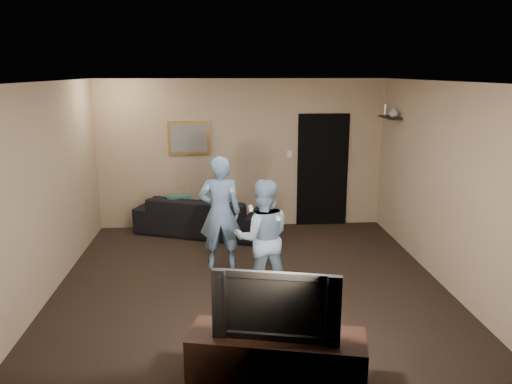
{
  "coord_description": "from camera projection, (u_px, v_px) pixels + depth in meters",
  "views": [
    {
      "loc": [
        -0.37,
        -6.15,
        2.73
      ],
      "look_at": [
        0.1,
        0.3,
        1.15
      ],
      "focal_mm": 35.0,
      "sensor_mm": 36.0,
      "label": 1
    }
  ],
  "objects": [
    {
      "name": "shelf_vase",
      "position": [
        394.0,
        112.0,
        7.89
      ],
      "size": [
        0.19,
        0.19,
        0.16
      ],
      "primitive_type": "imported",
      "rotation": [
        0.0,
        0.0,
        -0.32
      ],
      "color": "#B2B1B7",
      "rests_on": "wall_shelf"
    },
    {
      "name": "painting_canvas",
      "position": [
        189.0,
        138.0,
        8.56
      ],
      "size": [
        0.62,
        0.01,
        0.47
      ],
      "primitive_type": "cube",
      "color": "slate",
      "rests_on": "painting_frame"
    },
    {
      "name": "doorway",
      "position": [
        323.0,
        170.0,
        8.89
      ],
      "size": [
        0.9,
        0.06,
        2.0
      ],
      "primitive_type": "cube",
      "color": "black",
      "rests_on": "ground"
    },
    {
      "name": "wall_right",
      "position": [
        441.0,
        183.0,
        6.5
      ],
      "size": [
        0.04,
        5.0,
        2.6
      ],
      "primitive_type": "cube",
      "color": "tan",
      "rests_on": "ground"
    },
    {
      "name": "sofa",
      "position": [
        203.0,
        215.0,
        8.53
      ],
      "size": [
        2.39,
        1.59,
        0.65
      ],
      "primitive_type": "imported",
      "rotation": [
        0.0,
        0.0,
        2.78
      ],
      "color": "black",
      "rests_on": "ground"
    },
    {
      "name": "wall_front",
      "position": [
        270.0,
        258.0,
        3.9
      ],
      "size": [
        5.0,
        0.04,
        2.6
      ],
      "primitive_type": "cube",
      "color": "tan",
      "rests_on": "ground"
    },
    {
      "name": "tv_console",
      "position": [
        276.0,
        363.0,
        4.35
      ],
      "size": [
        1.59,
        0.81,
        0.54
      ],
      "primitive_type": "cube",
      "rotation": [
        0.0,
        0.0,
        -0.22
      ],
      "color": "black",
      "rests_on": "ground"
    },
    {
      "name": "wall_back",
      "position": [
        241.0,
        154.0,
        8.74
      ],
      "size": [
        5.0,
        0.04,
        2.6
      ],
      "primitive_type": "cube",
      "color": "tan",
      "rests_on": "ground"
    },
    {
      "name": "ceiling",
      "position": [
        250.0,
        81.0,
        6.01
      ],
      "size": [
        5.0,
        5.0,
        0.04
      ],
      "primitive_type": "cube",
      "color": "silver",
      "rests_on": "wall_back"
    },
    {
      "name": "painting_frame",
      "position": [
        189.0,
        138.0,
        8.58
      ],
      "size": [
        0.72,
        0.05,
        0.57
      ],
      "primitive_type": "cube",
      "color": "olive",
      "rests_on": "wall_back"
    },
    {
      "name": "television",
      "position": [
        277.0,
        302.0,
        4.21
      ],
      "size": [
        1.07,
        0.37,
        0.62
      ],
      "primitive_type": "imported",
      "rotation": [
        0.0,
        0.0,
        -0.22
      ],
      "color": "black",
      "rests_on": "tv_console"
    },
    {
      "name": "wii_player_right",
      "position": [
        263.0,
        238.0,
        6.11
      ],
      "size": [
        0.72,
        0.57,
        1.47
      ],
      "color": "#95BBDA",
      "rests_on": "ground"
    },
    {
      "name": "wall_shelf",
      "position": [
        390.0,
        117.0,
        8.07
      ],
      "size": [
        0.2,
        0.6,
        0.03
      ],
      "primitive_type": "cube",
      "color": "black",
      "rests_on": "wall_right"
    },
    {
      "name": "light_switch",
      "position": [
        289.0,
        154.0,
        8.78
      ],
      "size": [
        0.08,
        0.02,
        0.12
      ],
      "primitive_type": "cube",
      "color": "silver",
      "rests_on": "wall_back"
    },
    {
      "name": "wall_left",
      "position": [
        48.0,
        190.0,
        6.14
      ],
      "size": [
        0.04,
        5.0,
        2.6
      ],
      "primitive_type": "cube",
      "color": "tan",
      "rests_on": "ground"
    },
    {
      "name": "throw_pillow",
      "position": [
        179.0,
        207.0,
        8.46
      ],
      "size": [
        0.41,
        0.2,
        0.39
      ],
      "primitive_type": "cube",
      "rotation": [
        0.0,
        0.0,
        0.2
      ],
      "color": "#1B5145",
      "rests_on": "sofa"
    },
    {
      "name": "wii_player_left",
      "position": [
        220.0,
        213.0,
        6.94
      ],
      "size": [
        0.59,
        0.48,
        1.6
      ],
      "color": "#78A2D0",
      "rests_on": "ground"
    },
    {
      "name": "shelf_figurine",
      "position": [
        385.0,
        110.0,
        8.29
      ],
      "size": [
        0.06,
        0.06,
        0.18
      ],
      "primitive_type": "cylinder",
      "color": "silver",
      "rests_on": "wall_shelf"
    },
    {
      "name": "ground",
      "position": [
        250.0,
        281.0,
        6.63
      ],
      "size": [
        5.0,
        5.0,
        0.0
      ],
      "primitive_type": "plane",
      "color": "black",
      "rests_on": "ground"
    }
  ]
}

